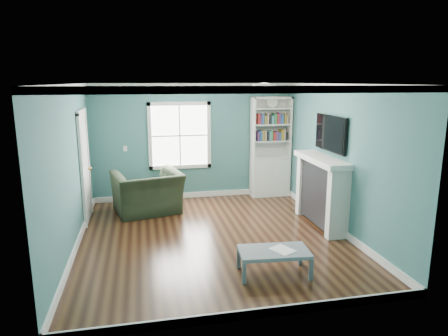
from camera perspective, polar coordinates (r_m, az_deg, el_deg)
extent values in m
plane|color=black|center=(7.02, -1.58, -9.83)|extent=(5.00, 5.00, 0.00)
plane|color=#386E71|center=(9.07, -4.44, 3.75)|extent=(4.50, 0.00, 4.50)
plane|color=#386E71|center=(4.28, 4.31, -6.03)|extent=(4.50, 0.00, 4.50)
plane|color=#386E71|center=(6.63, -21.15, -0.22)|extent=(0.00, 5.00, 5.00)
plane|color=#386E71|center=(7.37, 15.86, 1.32)|extent=(0.00, 5.00, 5.00)
plane|color=white|center=(6.50, -1.72, 11.91)|extent=(5.00, 5.00, 0.00)
cube|color=white|center=(9.32, -4.30, -3.82)|extent=(4.50, 0.03, 0.12)
cube|color=white|center=(4.83, 4.00, -20.08)|extent=(4.50, 0.03, 0.12)
cube|color=white|center=(6.99, -20.23, -10.19)|extent=(0.03, 5.00, 0.12)
cube|color=white|center=(7.68, 15.21, -7.80)|extent=(0.03, 5.00, 0.12)
cube|color=white|center=(8.95, -4.56, 11.73)|extent=(4.50, 0.04, 0.08)
cube|color=white|center=(4.08, 4.52, 11.09)|extent=(4.50, 0.04, 0.08)
cube|color=white|center=(6.49, -21.84, 10.71)|extent=(0.04, 5.00, 0.08)
cube|color=white|center=(7.23, 16.30, 11.16)|extent=(0.04, 5.00, 0.08)
cube|color=white|center=(9.02, -6.35, 4.62)|extent=(1.24, 0.01, 1.34)
cube|color=white|center=(8.96, -10.55, 4.44)|extent=(0.08, 0.06, 1.50)
cube|color=white|center=(9.09, -2.18, 4.75)|extent=(0.08, 0.06, 1.50)
cube|color=white|center=(9.12, -6.23, 0.18)|extent=(1.40, 0.06, 0.08)
cube|color=white|center=(8.93, -6.45, 9.12)|extent=(1.40, 0.06, 0.08)
cube|color=white|center=(9.00, -6.34, 4.61)|extent=(1.24, 0.03, 0.03)
cube|color=white|center=(9.00, -6.34, 4.61)|extent=(0.03, 0.03, 1.34)
cube|color=silver|center=(9.43, 6.54, -1.23)|extent=(0.90, 0.35, 0.90)
cube|color=silver|center=(9.10, 4.13, 5.69)|extent=(0.04, 0.35, 1.40)
cube|color=silver|center=(9.37, 9.22, 5.75)|extent=(0.04, 0.35, 1.40)
cube|color=silver|center=(9.38, 6.40, 5.84)|extent=(0.90, 0.02, 1.40)
cube|color=silver|center=(9.18, 6.82, 9.95)|extent=(0.90, 0.35, 0.04)
cube|color=silver|center=(9.33, 6.61, 1.58)|extent=(0.84, 0.33, 0.03)
cube|color=silver|center=(9.27, 6.67, 3.88)|extent=(0.84, 0.33, 0.03)
cube|color=silver|center=(9.22, 6.73, 6.22)|extent=(0.84, 0.33, 0.03)
cube|color=silver|center=(9.19, 6.79, 8.45)|extent=(0.84, 0.33, 0.03)
cube|color=#593366|center=(9.23, 6.73, 4.63)|extent=(0.70, 0.25, 0.22)
cube|color=#264C8C|center=(9.19, 6.79, 6.98)|extent=(0.70, 0.25, 0.22)
cylinder|color=beige|center=(9.13, 6.91, 9.34)|extent=(0.26, 0.06, 0.26)
cube|color=black|center=(7.63, 13.79, -3.60)|extent=(0.30, 1.20, 1.10)
cube|color=black|center=(7.68, 13.58, -5.05)|extent=(0.22, 0.65, 0.70)
cube|color=silver|center=(7.05, 15.97, -5.05)|extent=(0.36, 0.16, 1.20)
cube|color=silver|center=(8.21, 11.67, -2.38)|extent=(0.36, 0.16, 1.20)
cube|color=silver|center=(7.46, 13.77, 1.18)|extent=(0.44, 1.58, 0.10)
cube|color=black|center=(7.45, 15.00, 4.81)|extent=(0.06, 1.10, 0.65)
cube|color=silver|center=(8.04, -19.28, -0.01)|extent=(0.04, 0.80, 2.05)
cube|color=white|center=(7.60, -19.62, -0.71)|extent=(0.05, 0.08, 2.13)
cube|color=white|center=(8.48, -18.83, 0.63)|extent=(0.05, 0.08, 2.13)
cube|color=white|center=(7.89, -19.75, 7.57)|extent=(0.05, 0.98, 0.08)
sphere|color=#BF8C3F|center=(8.34, -18.58, -0.06)|extent=(0.07, 0.07, 0.07)
ellipsoid|color=white|center=(6.81, 5.76, 11.37)|extent=(0.34, 0.34, 0.15)
cylinder|color=white|center=(6.81, 5.77, 11.75)|extent=(0.38, 0.38, 0.03)
cube|color=white|center=(9.01, -13.93, 2.72)|extent=(0.08, 0.01, 0.12)
imported|color=black|center=(8.27, -10.91, -2.46)|extent=(1.46, 1.13, 1.14)
cube|color=#4D545C|center=(5.48, 2.90, -14.80)|extent=(0.06, 0.06, 0.30)
cube|color=#4D545C|center=(5.69, 12.32, -14.00)|extent=(0.06, 0.06, 0.30)
cube|color=#4D545C|center=(5.90, 2.12, -12.72)|extent=(0.06, 0.06, 0.30)
cube|color=#4D545C|center=(6.10, 10.85, -12.08)|extent=(0.06, 0.06, 0.30)
cube|color=#4F5A66|center=(5.70, 7.16, -11.80)|extent=(1.01, 0.61, 0.05)
cube|color=white|center=(5.71, 8.36, -11.47)|extent=(0.37, 0.40, 0.00)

